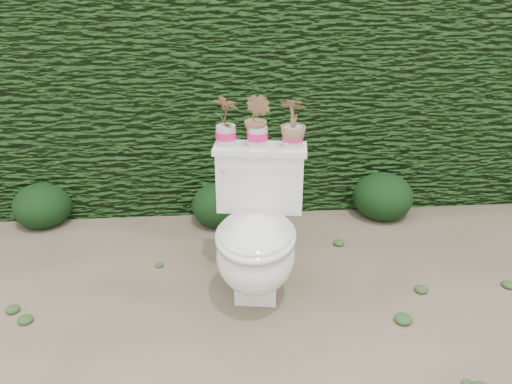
{
  "coord_description": "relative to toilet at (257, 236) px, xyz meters",
  "views": [
    {
      "loc": [
        -0.05,
        -2.15,
        1.67
      ],
      "look_at": [
        0.14,
        0.28,
        0.55
      ],
      "focal_mm": 35.0,
      "sensor_mm": 36.0,
      "label": 1
    }
  ],
  "objects": [
    {
      "name": "liriope_clump_3",
      "position": [
        0.98,
        0.88,
        -0.18
      ],
      "size": [
        0.43,
        0.43,
        0.34
      ],
      "primitive_type": "ellipsoid",
      "color": "black",
      "rests_on": "ground"
    },
    {
      "name": "ground",
      "position": [
        -0.13,
        -0.14,
        -0.36
      ],
      "size": [
        60.0,
        60.0,
        0.0
      ],
      "primitive_type": "plane",
      "color": "gray",
      "rests_on": "ground"
    },
    {
      "name": "toilet",
      "position": [
        0.0,
        0.0,
        0.0
      ],
      "size": [
        0.55,
        0.74,
        0.78
      ],
      "rotation": [
        0.0,
        0.0,
        -0.15
      ],
      "color": "white",
      "rests_on": "ground"
    },
    {
      "name": "hedge",
      "position": [
        -0.13,
        1.46,
        0.44
      ],
      "size": [
        8.0,
        1.0,
        1.6
      ],
      "primitive_type": "cube",
      "color": "#234818",
      "rests_on": "ground"
    },
    {
      "name": "potted_plant_center",
      "position": [
        0.02,
        0.24,
        0.56
      ],
      "size": [
        0.19,
        0.19,
        0.27
      ],
      "primitive_type": "imported",
      "rotation": [
        0.0,
        0.0,
        5.46
      ],
      "color": "#24762B",
      "rests_on": "toilet"
    },
    {
      "name": "potted_plant_right",
      "position": [
        0.21,
        0.21,
        0.55
      ],
      "size": [
        0.18,
        0.18,
        0.25
      ],
      "primitive_type": "imported",
      "rotation": [
        0.0,
        0.0,
        2.82
      ],
      "color": "#24762B",
      "rests_on": "toilet"
    },
    {
      "name": "potted_plant_left",
      "position": [
        -0.15,
        0.26,
        0.55
      ],
      "size": [
        0.17,
        0.15,
        0.27
      ],
      "primitive_type": "imported",
      "rotation": [
        0.0,
        0.0,
        2.65
      ],
      "color": "#24762B",
      "rests_on": "toilet"
    },
    {
      "name": "liriope_clump_1",
      "position": [
        -1.43,
        0.94,
        -0.2
      ],
      "size": [
        0.4,
        0.4,
        0.32
      ],
      "primitive_type": "ellipsoid",
      "color": "black",
      "rests_on": "ground"
    },
    {
      "name": "liriope_clump_2",
      "position": [
        -0.19,
        0.86,
        -0.2
      ],
      "size": [
        0.39,
        0.39,
        0.31
      ],
      "primitive_type": "ellipsoid",
      "color": "black",
      "rests_on": "ground"
    }
  ]
}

